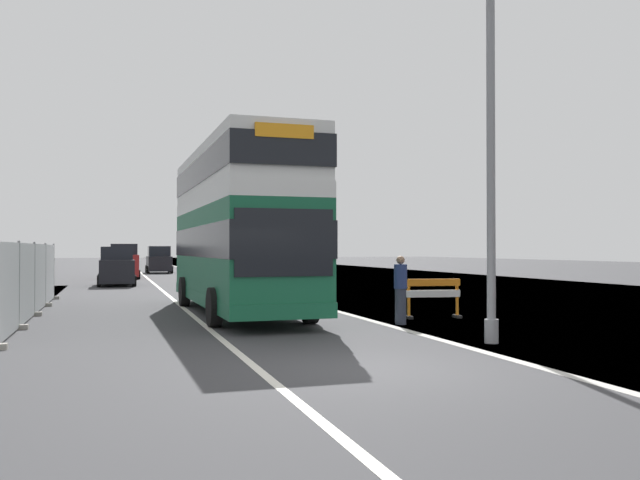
{
  "coord_description": "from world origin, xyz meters",
  "views": [
    {
      "loc": [
        -4.04,
        -10.26,
        1.97
      ],
      "look_at": [
        1.19,
        6.47,
        2.2
      ],
      "focal_mm": 37.46,
      "sensor_mm": 36.0,
      "label": 1
    }
  ],
  "objects": [
    {
      "name": "car_receding_mid",
      "position": [
        -3.27,
        35.45,
        1.08
      ],
      "size": [
        2.01,
        3.83,
        2.28
      ],
      "color": "maroon",
      "rests_on": "ground"
    },
    {
      "name": "car_oncoming_near",
      "position": [
        -3.78,
        27.0,
        0.98
      ],
      "size": [
        1.95,
        3.99,
        2.08
      ],
      "color": "black",
      "rests_on": "ground"
    },
    {
      "name": "pedestrian_at_kerb",
      "position": [
        3.15,
        5.7,
        0.9
      ],
      "size": [
        0.34,
        0.34,
        1.78
      ],
      "color": "#2D3342",
      "rests_on": "ground"
    },
    {
      "name": "lamppost_foreground",
      "position": [
        3.53,
        1.97,
        3.68
      ],
      "size": [
        0.29,
        0.7,
        7.82
      ],
      "color": "gray",
      "rests_on": "ground"
    },
    {
      "name": "construction_site_fence",
      "position": [
        -6.2,
        10.82,
        1.04
      ],
      "size": [
        0.44,
        13.8,
        2.16
      ],
      "color": "#A8AAAD",
      "rests_on": "ground"
    },
    {
      "name": "roadworks_barrier",
      "position": [
        4.67,
        6.84,
        0.69
      ],
      "size": [
        1.62,
        0.65,
        1.12
      ],
      "color": "orange",
      "rests_on": "ground"
    },
    {
      "name": "double_decker_bus",
      "position": [
        -0.36,
        9.94,
        2.65
      ],
      "size": [
        2.92,
        11.09,
        4.98
      ],
      "color": "#145638",
      "rests_on": "ground"
    },
    {
      "name": "car_receding_far",
      "position": [
        -0.37,
        45.2,
        1.01
      ],
      "size": [
        2.03,
        3.86,
        2.17
      ],
      "color": "black",
      "rests_on": "ground"
    },
    {
      "name": "ground",
      "position": [
        0.6,
        0.12,
        -0.05
      ],
      "size": [
        140.0,
        280.0,
        0.1
      ],
      "color": "#38383A"
    }
  ]
}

